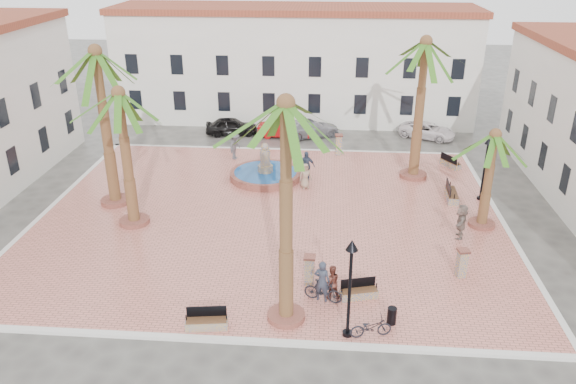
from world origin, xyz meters
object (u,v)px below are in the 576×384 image
Objects in this scene: bench_e at (451,195)px; cyclist_b at (331,282)px; lamppost_e at (486,158)px; cyclist_a at (322,281)px; bench_s at (207,323)px; bench_ne at (450,163)px; bench_se at (359,293)px; car_white at (427,130)px; bollard_e at (462,263)px; car_silver at (309,128)px; palm_sw at (120,109)px; pedestrian_fountain_b at (306,166)px; palm_ne at (425,58)px; bollard_n at (339,144)px; bicycle_a at (371,327)px; pedestrian_north at (235,146)px; palm_s at (286,129)px; palm_e at (493,148)px; car_black at (232,126)px; pedestrian_east at (461,221)px; fountain at (265,173)px; bollard_se at (309,270)px; pedestrian_fountain_a at (305,176)px; lamppost_s at (351,272)px; bicycle_b at (323,291)px; palm_nw at (98,69)px.

cyclist_b is (-7.16, -10.82, 0.51)m from bench_e.
cyclist_a is at bearing -129.81° from lamppost_e.
bench_s reaches higher than bench_ne.
car_white is (6.24, 22.75, 0.22)m from bench_se.
bollard_e is at bearing 8.43° from bench_se.
car_silver is (-10.81, 11.44, -2.10)m from lamppost_e.
palm_sw is 3.97× the size of cyclist_a.
pedestrian_fountain_b is 0.40× the size of car_silver.
palm_ne is (16.21, 7.94, 1.32)m from palm_sw.
bollard_n is at bearing 67.66° from bench_s.
bench_ne is 19.83m from bicycle_a.
bench_s is at bearing -135.92° from lamppost_e.
pedestrian_north is (-15.87, 5.67, -1.68)m from lamppost_e.
pedestrian_fountain_b is (-8.90, 2.32, 0.69)m from bench_e.
car_white is (1.46, 20.67, -0.27)m from bollard_e.
cyclist_a is at bearing 159.48° from car_silver.
palm_e is at bearing 42.17° from palm_s.
cyclist_a is 23.97m from car_black.
bollard_n is 0.78× the size of cyclist_a.
bench_e is 1.05× the size of pedestrian_east.
cyclist_a is (-5.71, -14.43, -6.83)m from palm_ne.
fountain reaches higher than bollard_se.
pedestrian_fountain_a is at bearing 86.49° from bench_e.
bollard_n is 0.78× the size of pedestrian_north.
palm_s is 25.18m from car_silver.
palm_e is 3.22× the size of bench_se.
palm_sw is at bearing 139.02° from palm_s.
car_silver is (-9.99, 6.15, 0.32)m from bench_ne.
bench_s is at bearing 140.76° from bench_e.
fountain is 15.28m from car_white.
fountain is 11.81m from bench_e.
palm_s reaches higher than lamppost_s.
fountain is 0.49× the size of palm_s.
lamppost_e is 2.59× the size of bollard_n.
car_silver is at bearing 74.77° from fountain.
lamppost_s reaches higher than pedestrian_fountain_a.
pedestrian_fountain_a is at bearing 156.69° from car_silver.
bollard_se is (-9.17, -6.45, -3.78)m from palm_e.
bollard_n reaches higher than bench_s.
bollard_n reaches higher than car_black.
bicycle_b is at bearing 24.32° from cyclist_b.
pedestrian_fountain_a is at bearing 93.85° from bollard_se.
cyclist_a is 1.22× the size of cyclist_b.
lamppost_e is (0.72, 3.48, -1.87)m from palm_e.
bicycle_b is at bearing -35.79° from palm_nw.
pedestrian_north is (-5.25, 4.76, 0.16)m from pedestrian_fountain_a.
pedestrian_fountain_b is (0.09, 14.74, -7.23)m from palm_s.
bollard_n is 0.81× the size of pedestrian_east.
car_silver is (5.06, 5.77, -0.41)m from pedestrian_north.
lamppost_s is at bearing -39.77° from palm_nw.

